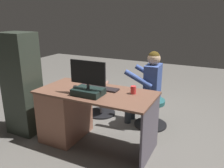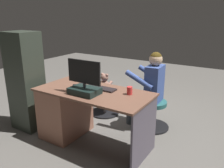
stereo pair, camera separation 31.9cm
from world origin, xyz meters
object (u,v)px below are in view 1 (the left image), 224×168
object	(u,v)px
desk	(71,111)
monitor	(88,85)
keyboard	(103,88)
teddy_bear	(101,83)
visitor_chair	(151,111)
computer_mouse	(83,84)
tv_remote	(75,88)
office_chair_teddy	(101,100)
person	(148,83)
cup	(133,90)

from	to	relation	value
desk	monitor	distance (m)	0.61
keyboard	teddy_bear	xyz separation A→B (m)	(0.44, -0.75, -0.19)
teddy_bear	visitor_chair	distance (m)	0.94
computer_mouse	tv_remote	world-z (taller)	computer_mouse
computer_mouse	office_chair_teddy	bearing A→B (deg)	-79.58
office_chair_teddy	person	world-z (taller)	person
desk	visitor_chair	world-z (taller)	desk
monitor	teddy_bear	distance (m)	1.12
keyboard	computer_mouse	size ratio (longest dim) A/B	4.38
tv_remote	teddy_bear	bearing A→B (deg)	-117.86
desk	monitor	world-z (taller)	monitor
person	visitor_chair	bearing A→B (deg)	177.83
visitor_chair	teddy_bear	bearing A→B (deg)	-2.86
keyboard	person	xyz separation A→B (m)	(-0.38, -0.71, -0.08)
monitor	person	xyz separation A→B (m)	(-0.43, -0.97, -0.18)
monitor	cup	size ratio (longest dim) A/B	4.78
desk	visitor_chair	bearing A→B (deg)	-136.68
office_chair_teddy	person	xyz separation A→B (m)	(-0.81, 0.03, 0.42)
office_chair_teddy	keyboard	bearing A→B (deg)	120.50
monitor	keyboard	distance (m)	0.28
monitor	visitor_chair	distance (m)	1.25
cup	visitor_chair	distance (m)	0.88
desk	person	xyz separation A→B (m)	(-0.80, -0.83, 0.28)
monitor	keyboard	world-z (taller)	monitor
monitor	cup	bearing A→B (deg)	-150.10
computer_mouse	visitor_chair	distance (m)	1.14
cup	keyboard	bearing A→B (deg)	1.95
cup	tv_remote	xyz separation A→B (m)	(0.75, 0.14, -0.04)
monitor	person	bearing A→B (deg)	-113.99
tv_remote	teddy_bear	xyz separation A→B (m)	(0.10, -0.88, -0.19)
computer_mouse	cup	world-z (taller)	cup
keyboard	office_chair_teddy	world-z (taller)	keyboard
desk	computer_mouse	size ratio (longest dim) A/B	15.42
office_chair_teddy	teddy_bear	bearing A→B (deg)	-90.00
office_chair_teddy	person	distance (m)	0.92
teddy_bear	desk	bearing A→B (deg)	90.89
tv_remote	person	world-z (taller)	person
cup	tv_remote	distance (m)	0.77
teddy_bear	office_chair_teddy	bearing A→B (deg)	90.00
desk	tv_remote	world-z (taller)	tv_remote
keyboard	computer_mouse	bearing A→B (deg)	-4.43
person	desk	bearing A→B (deg)	46.01
monitor	teddy_bear	xyz separation A→B (m)	(0.38, -1.01, -0.30)
keyboard	tv_remote	world-z (taller)	keyboard
keyboard	tv_remote	xyz separation A→B (m)	(0.34, 0.12, -0.00)
keyboard	person	bearing A→B (deg)	-117.77
computer_mouse	desk	bearing A→B (deg)	49.56
desk	monitor	bearing A→B (deg)	159.29
computer_mouse	office_chair_teddy	xyz separation A→B (m)	(0.13, -0.72, -0.51)
teddy_bear	visitor_chair	bearing A→B (deg)	177.14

